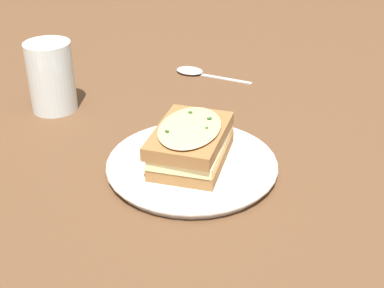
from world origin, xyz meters
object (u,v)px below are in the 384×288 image
at_px(water_glass, 51,77).
at_px(sandwich, 191,143).
at_px(dinner_plate, 192,164).
at_px(spoon, 194,72).

bearing_deg(water_glass, sandwich, -73.13).
relative_size(sandwich, water_glass, 1.40).
bearing_deg(dinner_plate, water_glass, 107.25).
height_order(sandwich, spoon, sandwich).
height_order(sandwich, water_glass, water_glass).
bearing_deg(water_glass, dinner_plate, -72.75).
height_order(water_glass, spoon, water_glass).
relative_size(dinner_plate, sandwich, 1.44).
bearing_deg(water_glass, spoon, 0.43).
xyz_separation_m(sandwich, spoon, (0.20, 0.30, -0.04)).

